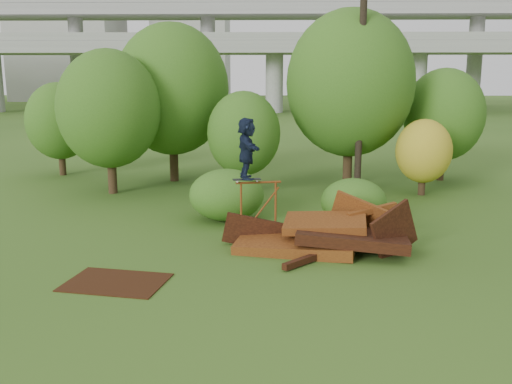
{
  "coord_description": "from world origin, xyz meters",
  "views": [
    {
      "loc": [
        -0.39,
        -13.49,
        4.81
      ],
      "look_at": [
        -0.8,
        2.0,
        1.6
      ],
      "focal_mm": 40.0,
      "sensor_mm": 36.0,
      "label": 1
    }
  ],
  "objects_px": {
    "flat_plate": "(116,282)",
    "utility_pole": "(362,58)",
    "scrap_pile": "(324,236)",
    "skater": "(247,148)"
  },
  "relations": [
    {
      "from": "flat_plate",
      "to": "utility_pole",
      "type": "xyz_separation_m",
      "value": [
        7.18,
        10.51,
        5.4
      ]
    },
    {
      "from": "flat_plate",
      "to": "utility_pole",
      "type": "height_order",
      "value": "utility_pole"
    },
    {
      "from": "skater",
      "to": "flat_plate",
      "type": "relative_size",
      "value": 0.75
    },
    {
      "from": "skater",
      "to": "utility_pole",
      "type": "bearing_deg",
      "value": -40.41
    },
    {
      "from": "scrap_pile",
      "to": "flat_plate",
      "type": "bearing_deg",
      "value": -151.65
    },
    {
      "from": "skater",
      "to": "utility_pole",
      "type": "xyz_separation_m",
      "value": [
        4.23,
        7.31,
        2.64
      ]
    },
    {
      "from": "skater",
      "to": "utility_pole",
      "type": "relative_size",
      "value": 0.16
    },
    {
      "from": "scrap_pile",
      "to": "flat_plate",
      "type": "height_order",
      "value": "scrap_pile"
    },
    {
      "from": "scrap_pile",
      "to": "utility_pole",
      "type": "relative_size",
      "value": 0.52
    },
    {
      "from": "scrap_pile",
      "to": "skater",
      "type": "relative_size",
      "value": 3.19
    }
  ]
}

